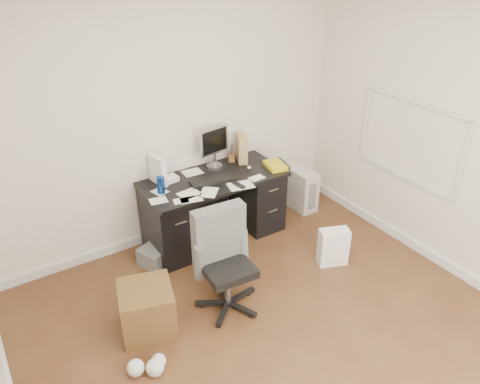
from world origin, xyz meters
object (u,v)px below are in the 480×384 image
object	(u,v)px
keyboard	(212,180)
office_chair	(227,263)
lcd_monitor	(214,147)
desk	(215,206)
wicker_basket	(147,310)
pc_tower	(299,187)

from	to	relation	value
keyboard	office_chair	size ratio (longest dim) A/B	0.48
lcd_monitor	office_chair	bearing A→B (deg)	-125.25
desk	wicker_basket	bearing A→B (deg)	-142.77
desk	pc_tower	bearing A→B (deg)	2.10
desk	wicker_basket	xyz separation A→B (m)	(-1.17, -0.89, -0.18)
lcd_monitor	wicker_basket	distance (m)	1.88
lcd_monitor	pc_tower	bearing A→B (deg)	-19.12
office_chair	pc_tower	distance (m)	1.99
office_chair	lcd_monitor	bearing A→B (deg)	68.47
wicker_basket	keyboard	bearing A→B (deg)	36.23
desk	keyboard	size ratio (longest dim) A/B	3.24
wicker_basket	pc_tower	bearing A→B (deg)	21.45
pc_tower	wicker_basket	bearing A→B (deg)	-158.82
lcd_monitor	keyboard	world-z (taller)	lcd_monitor
pc_tower	office_chair	bearing A→B (deg)	-147.79
lcd_monitor	keyboard	bearing A→B (deg)	-132.75
office_chair	pc_tower	bearing A→B (deg)	36.54
office_chair	wicker_basket	xyz separation A→B (m)	(-0.72, 0.12, -0.26)
office_chair	wicker_basket	bearing A→B (deg)	174.33
desk	pc_tower	world-z (taller)	desk
desk	office_chair	distance (m)	1.12
office_chair	pc_tower	xyz separation A→B (m)	(1.66, 1.06, -0.23)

